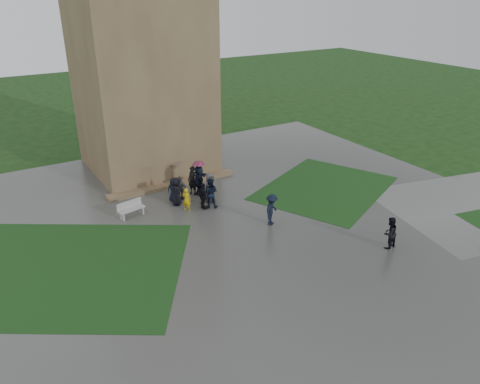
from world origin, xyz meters
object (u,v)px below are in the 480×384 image
bench (131,209)px  pedestrian_mid (272,210)px  tower (139,40)px  pedestrian_near (390,233)px

bench → pedestrian_mid: 8.21m
tower → pedestrian_mid: tower is taller
tower → bench: (-3.90, -7.26, -8.50)m
tower → bench: bearing=-118.2°
bench → pedestrian_mid: size_ratio=0.92×
bench → pedestrian_mid: bearing=-50.1°
tower → bench: 11.84m
pedestrian_mid → pedestrian_near: bearing=-89.1°
tower → pedestrian_mid: (2.55, -12.32, -8.06)m
tower → pedestrian_near: size_ratio=10.46×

